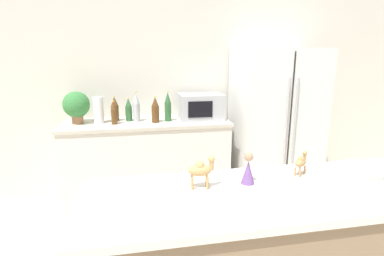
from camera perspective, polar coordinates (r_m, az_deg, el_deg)
wall_back at (r=3.60m, az=-4.44°, el=8.32°), size 8.00×0.06×2.55m
back_counter at (r=3.43m, az=-8.41°, el=-6.11°), size 1.79×0.63×0.91m
refrigerator at (r=3.64m, az=15.57°, el=0.99°), size 0.95×0.70×1.68m
potted_plant at (r=3.35m, az=-21.16°, el=4.03°), size 0.27×0.27×0.34m
paper_towel_roll at (r=3.30m, az=-17.38°, el=3.28°), size 0.10×0.10×0.28m
microwave at (r=3.37m, az=1.66°, el=4.12°), size 0.48×0.37×0.28m
back_bottle_0 at (r=3.36m, az=-14.49°, el=3.50°), size 0.08×0.08×0.28m
back_bottle_1 at (r=3.21m, az=-7.01°, el=3.44°), size 0.08×0.08×0.28m
back_bottle_2 at (r=3.34m, az=-11.97°, el=3.40°), size 0.07×0.07×0.26m
back_bottle_3 at (r=3.21m, az=-14.65°, el=2.76°), size 0.06×0.06×0.25m
back_bottle_4 at (r=3.29m, az=-10.56°, el=3.87°), size 0.07×0.07×0.32m
back_bottle_5 at (r=3.26m, az=-4.62°, el=4.00°), size 0.07×0.07×0.32m
fruit_bowl at (r=1.75m, az=29.95°, el=-7.08°), size 0.22×0.22×0.06m
camel_figurine at (r=1.38m, az=1.70°, el=-7.92°), size 0.13×0.07×0.16m
camel_figurine_second at (r=1.63m, az=20.06°, el=-6.10°), size 0.09×0.08×0.12m
wise_man_figurine_crimson at (r=1.46m, az=10.66°, el=-7.90°), size 0.07×0.07×0.15m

